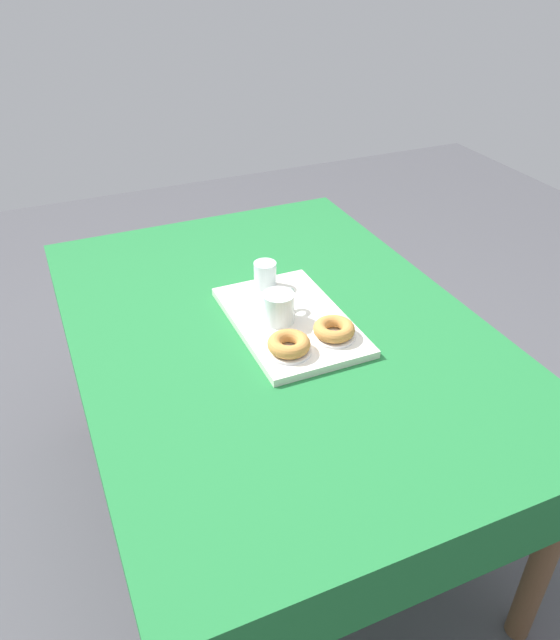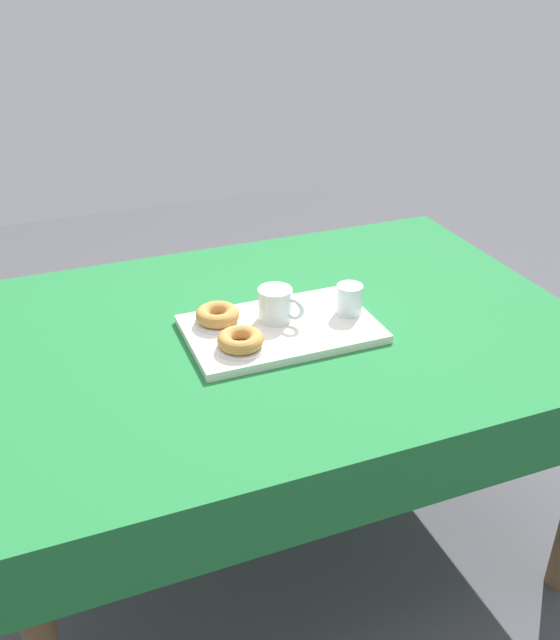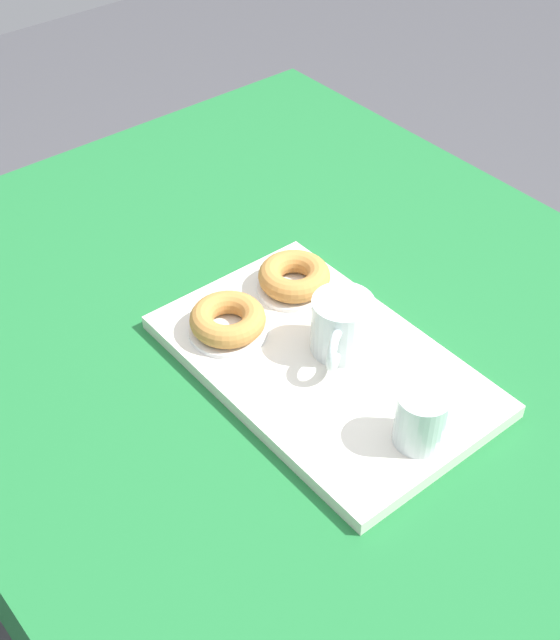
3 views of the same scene
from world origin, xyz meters
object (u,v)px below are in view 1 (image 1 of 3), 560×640
(serving_tray, at_px, (290,321))
(sugar_donut_left, at_px, (289,344))
(water_glass_near, at_px, (265,276))
(donut_plate_right, at_px, (334,335))
(sugar_donut_right, at_px, (334,329))
(tea_mug_left, at_px, (278,308))
(dining_table, at_px, (277,351))
(donut_plate_left, at_px, (289,351))

(serving_tray, height_order, sugar_donut_left, sugar_donut_left)
(water_glass_near, distance_m, sugar_donut_left, 0.33)
(water_glass_near, relative_size, donut_plate_right, 0.68)
(water_glass_near, distance_m, sugar_donut_right, 0.32)
(serving_tray, relative_size, tea_mug_left, 3.97)
(donut_plate_right, height_order, sugar_donut_right, sugar_donut_right)
(dining_table, bearing_deg, sugar_donut_left, 168.03)
(water_glass_near, relative_size, donut_plate_left, 0.68)
(water_glass_near, bearing_deg, tea_mug_left, 167.80)
(serving_tray, distance_m, water_glass_near, 0.19)
(sugar_donut_left, distance_m, donut_plate_right, 0.14)
(dining_table, height_order, sugar_donut_left, sugar_donut_left)
(sugar_donut_left, xyz_separation_m, donut_plate_right, (0.01, -0.13, -0.02))
(donut_plate_right, bearing_deg, sugar_donut_left, 96.25)
(tea_mug_left, height_order, sugar_donut_right, tea_mug_left)
(donut_plate_left, height_order, donut_plate_right, same)
(serving_tray, bearing_deg, sugar_donut_right, -151.98)
(serving_tray, xyz_separation_m, donut_plate_left, (-0.14, 0.07, 0.01))
(serving_tray, xyz_separation_m, sugar_donut_left, (-0.14, 0.07, 0.03))
(serving_tray, relative_size, water_glass_near, 6.01)
(water_glass_near, bearing_deg, serving_tray, 179.00)
(tea_mug_left, relative_size, sugar_donut_left, 1.08)
(dining_table, height_order, water_glass_near, water_glass_near)
(sugar_donut_left, bearing_deg, water_glass_near, -12.08)
(tea_mug_left, distance_m, sugar_donut_right, 0.16)
(tea_mug_left, bearing_deg, serving_tray, -88.66)
(water_glass_near, xyz_separation_m, donut_plate_right, (-0.31, -0.06, -0.03))
(water_glass_near, height_order, donut_plate_left, water_glass_near)
(donut_plate_right, bearing_deg, tea_mug_left, 39.56)
(serving_tray, distance_m, donut_plate_left, 0.16)
(tea_mug_left, xyz_separation_m, donut_plate_left, (-0.14, 0.03, -0.04))
(sugar_donut_left, bearing_deg, donut_plate_right, -83.75)
(tea_mug_left, height_order, donut_plate_right, tea_mug_left)
(water_glass_near, bearing_deg, donut_plate_right, -168.28)
(donut_plate_left, distance_m, sugar_donut_right, 0.14)
(dining_table, xyz_separation_m, sugar_donut_left, (-0.15, 0.03, 0.13))
(dining_table, distance_m, water_glass_near, 0.23)
(dining_table, height_order, sugar_donut_right, sugar_donut_right)
(water_glass_near, bearing_deg, dining_table, 167.83)
(donut_plate_left, bearing_deg, dining_table, -11.97)
(tea_mug_left, distance_m, donut_plate_right, 0.17)
(dining_table, xyz_separation_m, sugar_donut_right, (-0.14, -0.10, 0.13))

